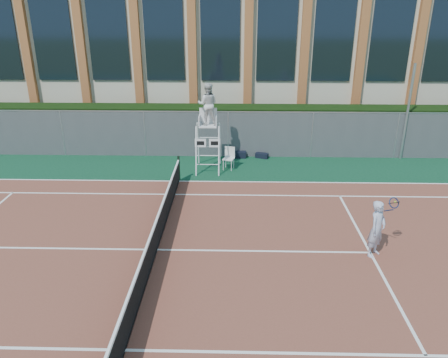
{
  "coord_description": "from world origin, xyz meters",
  "views": [
    {
      "loc": [
        2.32,
        -11.36,
        6.94
      ],
      "look_at": [
        1.95,
        3.0,
        1.15
      ],
      "focal_mm": 35.0,
      "sensor_mm": 36.0,
      "label": 1
    }
  ],
  "objects_px": {
    "steel_pole": "(407,113)",
    "tennis_player": "(377,229)",
    "umpire_chair": "(208,107)",
    "plastic_chair": "(229,156)"
  },
  "relations": [
    {
      "from": "steel_pole",
      "to": "umpire_chair",
      "type": "xyz_separation_m",
      "value": [
        -9.15,
        -1.65,
        0.61
      ]
    },
    {
      "from": "plastic_chair",
      "to": "tennis_player",
      "type": "bearing_deg",
      "value": -58.82
    },
    {
      "from": "steel_pole",
      "to": "plastic_chair",
      "type": "height_order",
      "value": "steel_pole"
    },
    {
      "from": "steel_pole",
      "to": "plastic_chair",
      "type": "distance_m",
      "value": 8.53
    },
    {
      "from": "steel_pole",
      "to": "tennis_player",
      "type": "xyz_separation_m",
      "value": [
        -3.85,
        -8.81,
        -1.34
      ]
    },
    {
      "from": "plastic_chair",
      "to": "tennis_player",
      "type": "height_order",
      "value": "tennis_player"
    },
    {
      "from": "umpire_chair",
      "to": "plastic_chair",
      "type": "xyz_separation_m",
      "value": [
        0.93,
        0.07,
        -2.25
      ]
    },
    {
      "from": "umpire_chair",
      "to": "tennis_player",
      "type": "relative_size",
      "value": 2.24
    },
    {
      "from": "steel_pole",
      "to": "tennis_player",
      "type": "distance_m",
      "value": 9.71
    },
    {
      "from": "umpire_chair",
      "to": "tennis_player",
      "type": "bearing_deg",
      "value": -53.47
    }
  ]
}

